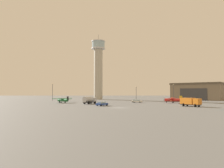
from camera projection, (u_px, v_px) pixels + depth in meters
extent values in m
plane|color=#60605E|center=(119.00, 108.00, 59.44)|extent=(400.00, 400.00, 0.00)
cylinder|color=#B2AD9E|center=(98.00, 74.00, 126.31)|extent=(5.24, 5.24, 31.04)
cylinder|color=silver|center=(98.00, 49.00, 126.92)|extent=(8.46, 8.46, 0.60)
cylinder|color=#99B7C6|center=(98.00, 45.00, 127.01)|extent=(7.78, 7.78, 3.97)
cylinder|color=silver|center=(98.00, 41.00, 127.10)|extent=(8.46, 8.46, 0.50)
cylinder|color=#38383D|center=(98.00, 38.00, 127.18)|extent=(0.16, 0.16, 4.00)
cube|color=#7A6B56|center=(199.00, 92.00, 119.92)|extent=(32.80, 31.83, 8.73)
cube|color=brown|center=(198.00, 84.00, 120.10)|extent=(33.64, 32.67, 1.00)
cube|color=#38383A|center=(193.00, 94.00, 112.22)|extent=(11.34, 9.31, 6.54)
cylinder|color=red|center=(172.00, 100.00, 85.42)|extent=(6.16, 3.88, 1.24)
cone|color=#38383D|center=(164.00, 100.00, 86.89)|extent=(1.19, 1.18, 0.87)
cube|color=#38383D|center=(164.00, 100.00, 86.89)|extent=(0.10, 0.12, 1.91)
cube|color=red|center=(172.00, 98.00, 85.58)|extent=(5.79, 9.66, 0.20)
cylinder|color=gold|center=(172.00, 99.00, 87.01)|extent=(0.51, 0.92, 1.36)
cylinder|color=gold|center=(171.00, 99.00, 84.12)|extent=(0.51, 0.92, 1.36)
cube|color=#99B7C6|center=(169.00, 99.00, 85.96)|extent=(1.43, 1.38, 0.70)
cone|color=red|center=(181.00, 100.00, 83.96)|extent=(1.67, 1.46, 0.93)
cube|color=gold|center=(181.00, 98.00, 83.99)|extent=(1.04, 0.60, 1.70)
cube|color=red|center=(181.00, 100.00, 83.96)|extent=(2.14, 3.10, 0.10)
cylinder|color=black|center=(167.00, 102.00, 86.43)|extent=(0.41, 0.61, 0.60)
cylinder|color=black|center=(173.00, 102.00, 86.29)|extent=(0.41, 0.61, 0.60)
cylinder|color=black|center=(173.00, 102.00, 84.31)|extent=(0.41, 0.61, 0.60)
cylinder|color=#287A42|center=(63.00, 100.00, 85.92)|extent=(5.26, 4.54, 1.15)
cone|color=#38383D|center=(58.00, 100.00, 87.86)|extent=(1.16, 1.15, 0.81)
cube|color=#38383D|center=(58.00, 100.00, 87.86)|extent=(0.10, 0.11, 1.77)
cube|color=#287A42|center=(62.00, 99.00, 86.12)|extent=(6.91, 8.14, 0.19)
cylinder|color=black|center=(65.00, 99.00, 87.28)|extent=(0.63, 0.76, 1.26)
cylinder|color=black|center=(59.00, 100.00, 84.94)|extent=(0.63, 0.76, 1.26)
cube|color=#99B7C6|center=(61.00, 99.00, 86.63)|extent=(1.38, 1.36, 0.65)
cone|color=#287A42|center=(68.00, 100.00, 83.99)|extent=(1.56, 1.49, 0.87)
cube|color=black|center=(68.00, 98.00, 84.02)|extent=(0.87, 0.73, 1.58)
cube|color=#287A42|center=(68.00, 100.00, 84.00)|extent=(2.40, 2.70, 0.09)
cylinder|color=black|center=(59.00, 102.00, 87.27)|extent=(0.47, 0.53, 0.56)
cylinder|color=black|center=(65.00, 102.00, 86.58)|extent=(0.47, 0.53, 0.56)
cylinder|color=black|center=(61.00, 102.00, 84.97)|extent=(0.47, 0.53, 0.56)
cube|color=#38383D|center=(89.00, 102.00, 78.63)|extent=(4.67, 6.00, 0.24)
cube|color=#B7BABF|center=(93.00, 100.00, 80.49)|extent=(2.76, 2.59, 1.66)
cube|color=#99B7C6|center=(94.00, 99.00, 81.16)|extent=(1.64, 1.07, 0.83)
cylinder|color=#B7BABF|center=(88.00, 99.00, 77.83)|extent=(3.90, 4.50, 2.10)
cylinder|color=black|center=(91.00, 102.00, 80.92)|extent=(0.99, 0.76, 1.00)
cylinder|color=black|center=(95.00, 102.00, 79.88)|extent=(0.99, 0.76, 1.00)
cylinder|color=black|center=(84.00, 103.00, 77.62)|extent=(0.99, 0.76, 1.00)
cylinder|color=black|center=(89.00, 103.00, 76.58)|extent=(0.99, 0.76, 1.00)
cube|color=#38383D|center=(191.00, 105.00, 64.34)|extent=(5.29, 5.97, 0.24)
cube|color=orange|center=(197.00, 102.00, 62.68)|extent=(2.95, 2.83, 1.81)
cube|color=#99B7C6|center=(200.00, 100.00, 62.07)|extent=(1.66, 1.34, 0.91)
cube|color=orange|center=(188.00, 101.00, 65.16)|extent=(4.43, 4.70, 1.94)
cylinder|color=black|center=(199.00, 105.00, 63.36)|extent=(0.95, 0.84, 1.00)
cylinder|color=black|center=(195.00, 105.00, 62.00)|extent=(0.95, 0.84, 1.00)
cylinder|color=black|center=(187.00, 105.00, 66.44)|extent=(0.95, 0.84, 1.00)
cylinder|color=black|center=(184.00, 105.00, 65.08)|extent=(0.95, 0.84, 1.00)
cube|color=white|center=(137.00, 101.00, 87.53)|extent=(4.78, 3.65, 0.55)
cube|color=#99B7C6|center=(136.00, 100.00, 87.64)|extent=(2.96, 2.61, 0.50)
cylinder|color=black|center=(141.00, 102.00, 87.66)|extent=(0.44, 0.65, 0.64)
cylinder|color=black|center=(140.00, 102.00, 86.10)|extent=(0.44, 0.65, 0.64)
cylinder|color=black|center=(134.00, 102.00, 88.93)|extent=(0.44, 0.65, 0.64)
cylinder|color=black|center=(133.00, 102.00, 87.38)|extent=(0.44, 0.65, 0.64)
cube|color=#2847A8|center=(102.00, 104.00, 67.68)|extent=(4.14, 4.39, 0.55)
cube|color=#99B7C6|center=(102.00, 102.00, 67.54)|extent=(2.79, 2.86, 0.50)
cylinder|color=black|center=(103.00, 105.00, 69.28)|extent=(0.60, 0.55, 0.64)
cylinder|color=black|center=(107.00, 105.00, 68.19)|extent=(0.60, 0.55, 0.64)
cylinder|color=black|center=(97.00, 105.00, 67.15)|extent=(0.60, 0.55, 0.64)
cylinder|color=black|center=(101.00, 105.00, 66.07)|extent=(0.60, 0.55, 0.64)
cylinder|color=#38383D|center=(136.00, 94.00, 102.38)|extent=(0.18, 0.18, 7.07)
sphere|color=#F9E5B2|center=(136.00, 86.00, 102.52)|extent=(0.44, 0.44, 0.44)
cylinder|color=#38383D|center=(52.00, 92.00, 107.99)|extent=(0.18, 0.18, 8.64)
sphere|color=#F9E5B2|center=(53.00, 84.00, 108.16)|extent=(0.44, 0.44, 0.44)
cylinder|color=#38383D|center=(174.00, 93.00, 103.50)|extent=(0.18, 0.18, 8.07)
sphere|color=#F9E5B2|center=(173.00, 85.00, 103.67)|extent=(0.44, 0.44, 0.44)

